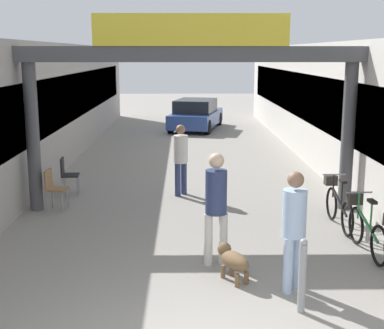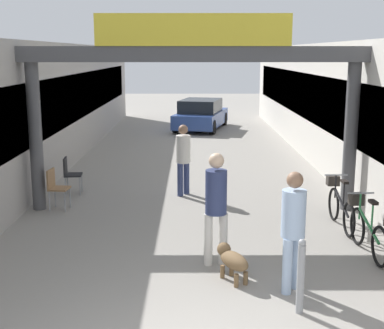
{
  "view_description": "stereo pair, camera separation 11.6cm",
  "coord_description": "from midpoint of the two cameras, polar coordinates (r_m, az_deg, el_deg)",
  "views": [
    {
      "loc": [
        -0.14,
        -4.76,
        3.34
      ],
      "look_at": [
        0.0,
        4.97,
        1.3
      ],
      "focal_mm": 50.0,
      "sensor_mm": 36.0,
      "label": 1
    },
    {
      "loc": [
        -0.02,
        -4.76,
        3.34
      ],
      "look_at": [
        0.0,
        4.97,
        1.3
      ],
      "focal_mm": 50.0,
      "sensor_mm": 36.0,
      "label": 2
    }
  ],
  "objects": [
    {
      "name": "bicycle_black_farthest",
      "position": [
        10.84,
        15.64,
        -4.15
      ],
      "size": [
        0.46,
        1.69,
        0.98
      ],
      "color": "black",
      "rests_on": "ground_plane"
    },
    {
      "name": "pedestrian_companion",
      "position": [
        8.42,
        2.84,
        -3.92
      ],
      "size": [
        0.39,
        0.38,
        1.82
      ],
      "color": "silver",
      "rests_on": "ground_plane"
    },
    {
      "name": "pedestrian_with_dog",
      "position": [
        7.63,
        11.04,
        -6.21
      ],
      "size": [
        0.48,
        0.48,
        1.75
      ],
      "color": "#A5BFE0",
      "rests_on": "ground_plane"
    },
    {
      "name": "storefront_right",
      "position": [
        16.66,
        18.06,
        5.97
      ],
      "size": [
        3.0,
        26.0,
        3.61
      ],
      "color": "beige",
      "rests_on": "ground_plane"
    },
    {
      "name": "cafe_chair_wood_nearer",
      "position": [
        11.88,
        -14.21,
        -2.17
      ],
      "size": [
        0.44,
        0.44,
        0.89
      ],
      "color": "gray",
      "rests_on": "ground_plane"
    },
    {
      "name": "pedestrian_carrying_crate",
      "position": [
        12.61,
        -0.8,
        1.0
      ],
      "size": [
        0.48,
        0.48,
        1.69
      ],
      "color": "navy",
      "rests_on": "ground_plane"
    },
    {
      "name": "arcade_sign_gateway",
      "position": [
        11.2,
        0.28,
        9.59
      ],
      "size": [
        7.4,
        0.47,
        4.11
      ],
      "color": "#4C4C4F",
      "rests_on": "ground_plane"
    },
    {
      "name": "storefront_left",
      "position": [
        16.61,
        -17.8,
        5.97
      ],
      "size": [
        3.0,
        26.0,
        3.61
      ],
      "color": "#9E9993",
      "rests_on": "ground_plane"
    },
    {
      "name": "bollard_post_metal",
      "position": [
        7.2,
        11.86,
        -11.53
      ],
      "size": [
        0.1,
        0.1,
        1.01
      ],
      "color": "gray",
      "rests_on": "ground_plane"
    },
    {
      "name": "parked_car_blue",
      "position": [
        23.8,
        0.97,
        5.33
      ],
      "size": [
        2.6,
        4.29,
        1.33
      ],
      "color": "#2D478C",
      "rests_on": "ground_plane"
    },
    {
      "name": "cafe_chair_black_farther",
      "position": [
        13.11,
        -12.79,
        -0.79
      ],
      "size": [
        0.43,
        0.43,
        0.89
      ],
      "color": "gray",
      "rests_on": "ground_plane"
    },
    {
      "name": "dog_on_leash",
      "position": [
        8.1,
        4.58,
        -10.07
      ],
      "size": [
        0.55,
        0.73,
        0.52
      ],
      "color": "brown",
      "rests_on": "ground_plane"
    },
    {
      "name": "bicycle_green_third",
      "position": [
        9.58,
        18.27,
        -6.43
      ],
      "size": [
        0.46,
        1.69,
        0.98
      ],
      "color": "black",
      "rests_on": "ground_plane"
    }
  ]
}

